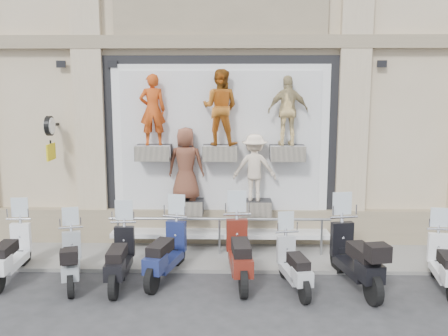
{
  "coord_description": "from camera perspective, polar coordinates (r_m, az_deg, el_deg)",
  "views": [
    {
      "loc": [
        0.34,
        -8.85,
        3.88
      ],
      "look_at": [
        0.1,
        1.9,
        2.08
      ],
      "focal_mm": 40.0,
      "sensor_mm": 36.0,
      "label": 1
    }
  ],
  "objects": [
    {
      "name": "scooter_f",
      "position": [
        9.92,
        1.8,
        -8.26
      ],
      "size": [
        0.79,
        2.15,
        1.71
      ],
      "primitive_type": null,
      "rotation": [
        0.0,
        0.0,
        0.08
      ],
      "color": "#58180F",
      "rests_on": "ground"
    },
    {
      "name": "scooter_h",
      "position": [
        9.94,
        14.82,
        -8.44
      ],
      "size": [
        1.03,
        2.22,
        1.74
      ],
      "primitive_type": null,
      "rotation": [
        0.0,
        0.0,
        0.2
      ],
      "color": "black",
      "rests_on": "ground"
    },
    {
      "name": "shop_vitrine",
      "position": [
        11.7,
        -0.2,
        2.21
      ],
      "size": [
        5.6,
        0.84,
        4.3
      ],
      "color": "black",
      "rests_on": "ground"
    },
    {
      "name": "scooter_b",
      "position": [
        10.93,
        -23.27,
        -7.82
      ],
      "size": [
        0.65,
        1.93,
        1.55
      ],
      "primitive_type": null,
      "rotation": [
        0.0,
        0.0,
        0.05
      ],
      "color": "white",
      "rests_on": "ground"
    },
    {
      "name": "clock_sign_bracket",
      "position": [
        12.13,
        -19.25,
        3.88
      ],
      "size": [
        0.1,
        0.8,
        1.02
      ],
      "color": "black",
      "rests_on": "ground"
    },
    {
      "name": "scooter_c",
      "position": [
        10.27,
        -17.12,
        -8.91
      ],
      "size": [
        0.98,
        1.82,
        1.42
      ],
      "primitive_type": null,
      "rotation": [
        0.0,
        0.0,
        0.28
      ],
      "color": "#8F969B",
      "rests_on": "ground"
    },
    {
      "name": "scooter_i",
      "position": [
        10.47,
        23.95,
        -8.84
      ],
      "size": [
        0.77,
        1.86,
        1.46
      ],
      "primitive_type": null,
      "rotation": [
        0.0,
        0.0,
        -0.14
      ],
      "color": "silver",
      "rests_on": "ground"
    },
    {
      "name": "ground",
      "position": [
        9.67,
        -0.89,
        -14.16
      ],
      "size": [
        90.0,
        90.0,
        0.0
      ],
      "primitive_type": "plane",
      "color": "#2E2E30",
      "rests_on": "ground"
    },
    {
      "name": "scooter_g",
      "position": [
        9.68,
        8.02,
        -9.78
      ],
      "size": [
        0.83,
        1.79,
        1.4
      ],
      "primitive_type": null,
      "rotation": [
        0.0,
        0.0,
        0.2
      ],
      "color": "#A6A8AD",
      "rests_on": "ground"
    },
    {
      "name": "scooter_e",
      "position": [
        10.11,
        -6.67,
        -8.25
      ],
      "size": [
        1.03,
        2.07,
        1.61
      ],
      "primitive_type": null,
      "rotation": [
        0.0,
        0.0,
        -0.24
      ],
      "color": "navy",
      "rests_on": "ground"
    },
    {
      "name": "scooter_d",
      "position": [
        10.01,
        -11.87,
        -8.76
      ],
      "size": [
        0.66,
        1.94,
        1.56
      ],
      "primitive_type": null,
      "rotation": [
        0.0,
        0.0,
        0.05
      ],
      "color": "black",
      "rests_on": "ground"
    },
    {
      "name": "guard_rail",
      "position": [
        11.38,
        -0.52,
        -7.96
      ],
      "size": [
        5.06,
        0.1,
        0.93
      ],
      "primitive_type": null,
      "color": "#9EA0A5",
      "rests_on": "ground"
    },
    {
      "name": "building",
      "position": [
        15.99,
        0.03,
        17.13
      ],
      "size": [
        14.0,
        8.6,
        12.0
      ],
      "primitive_type": null,
      "color": "beige",
      "rests_on": "ground"
    },
    {
      "name": "sidewalk",
      "position": [
        11.61,
        -0.5,
        -9.81
      ],
      "size": [
        16.0,
        2.2,
        0.08
      ],
      "primitive_type": "cube",
      "color": "gray",
      "rests_on": "ground"
    }
  ]
}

